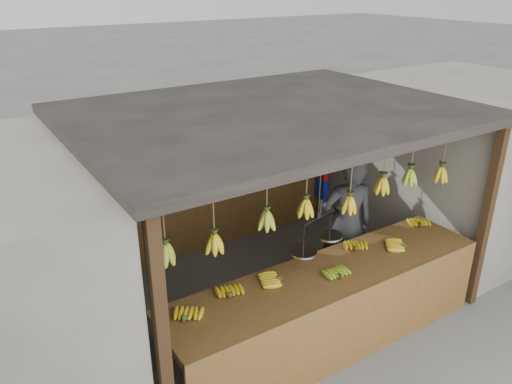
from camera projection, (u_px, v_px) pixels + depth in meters
ground at (269, 293)px, 6.37m from camera, size 80.00×80.00×0.00m
stall at (255, 139)px, 5.84m from camera, size 4.30×3.30×2.40m
neighbor_right at (462, 157)px, 7.71m from camera, size 3.00×3.00×2.30m
counter at (336, 294)px, 5.14m from camera, size 3.70×0.84×0.96m
hanging_bananas at (270, 175)px, 5.73m from camera, size 3.64×2.23×0.39m
balance_scale at (317, 240)px, 5.05m from camera, size 0.71×0.39×0.79m
vendor at (347, 225)px, 6.15m from camera, size 0.77×0.65×1.80m
bag_bundles at (322, 161)px, 7.98m from camera, size 0.08×0.26×1.29m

